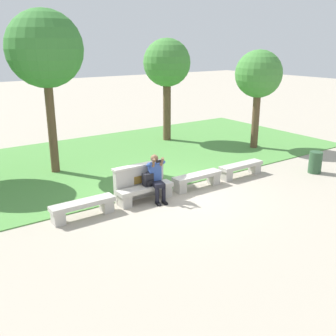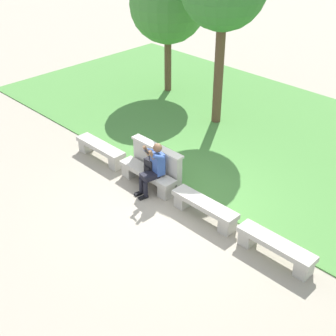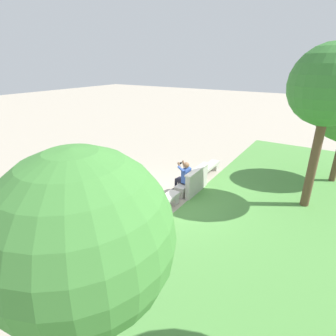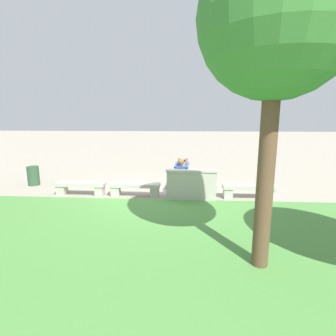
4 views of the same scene
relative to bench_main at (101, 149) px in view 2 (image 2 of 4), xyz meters
The scene contains 10 objects.
ground_plane 2.86m from the bench_main, ahead, with size 80.00×80.00×0.00m, color #A89E8C.
grass_strip 5.23m from the bench_main, 57.02° to the left, with size 19.39×8.00×0.03m, color #518E42.
bench_main is the anchor object (origin of this frame).
bench_near 1.89m from the bench_main, ahead, with size 1.70×0.40×0.45m.
bench_mid 3.79m from the bench_main, ahead, with size 1.70×0.40×0.45m.
bench_far 5.68m from the bench_main, ahead, with size 1.70×0.40×0.45m.
backrest_wall_with_plaque 1.94m from the bench_main, 10.16° to the left, with size 1.64×0.24×1.01m.
person_photographer 2.26m from the bench_main, ahead, with size 0.52×0.77×1.32m.
backpack 2.02m from the bench_main, ahead, with size 0.28×0.24×0.43m.
tree_behind_wall 5.96m from the bench_main, 114.49° to the left, with size 2.60×2.60×4.37m.
Camera 2 is at (6.39, -6.61, 6.58)m, focal length 50.00 mm.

